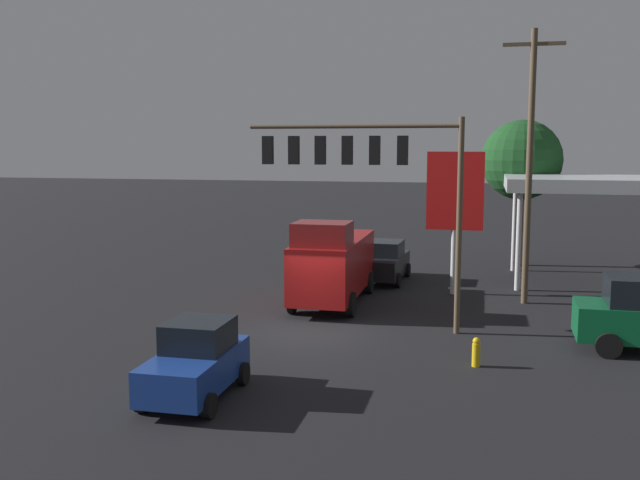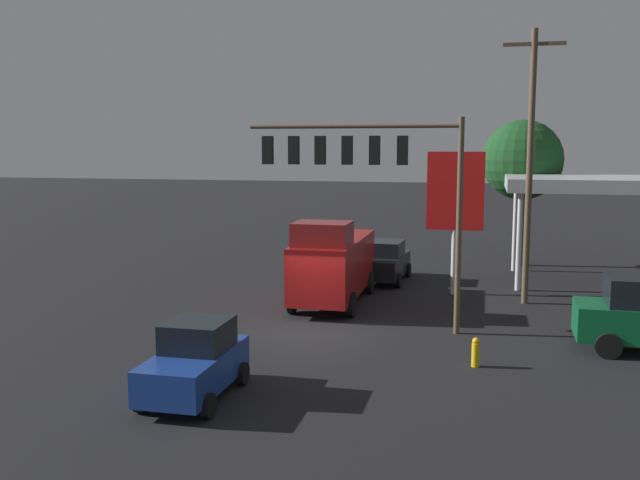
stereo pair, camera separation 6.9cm
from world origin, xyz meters
TOP-DOWN VIEW (x-y plane):
  - ground_plane at (0.00, 0.00)m, footprint 200.00×200.00m
  - traffic_signal_assembly at (-1.86, -1.01)m, footprint 7.51×0.43m
  - utility_pole at (-7.63, -6.43)m, footprint 2.40×0.26m
  - gas_station_canopy at (-11.47, -11.67)m, footprint 9.25×6.41m
  - price_sign at (-4.67, -7.64)m, footprint 2.44×0.27m
  - hatchback_crossing at (1.21, 6.92)m, footprint 1.97×3.80m
  - sedan_far at (-1.30, -9.93)m, footprint 2.23×4.48m
  - delivery_truck at (0.06, -4.54)m, footprint 2.57×6.80m
  - street_tree at (-7.77, -16.03)m, footprint 4.25×4.25m
  - fire_hydrant at (-5.82, 2.68)m, footprint 0.24×0.24m

SIDE VIEW (x-z plane):
  - ground_plane at x=0.00m, z-range 0.00..0.00m
  - fire_hydrant at x=-5.82m, z-range 0.00..0.88m
  - hatchback_crossing at x=1.21m, z-range -0.04..1.93m
  - sedan_far at x=-1.30m, z-range -0.01..1.92m
  - delivery_truck at x=0.06m, z-range -0.10..3.48m
  - price_sign at x=-4.67m, z-range 1.21..7.40m
  - gas_station_canopy at x=-11.47m, z-range 2.13..7.13m
  - street_tree at x=-7.77m, z-range 1.75..9.57m
  - traffic_signal_assembly at x=-1.86m, z-range 2.07..9.49m
  - utility_pole at x=-7.63m, z-range 0.29..11.32m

